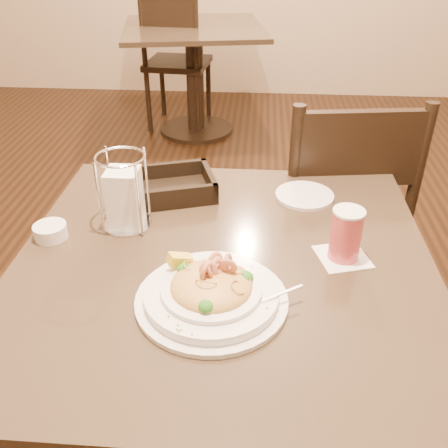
# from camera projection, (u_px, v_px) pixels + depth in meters

# --- Properties ---
(main_table) EXTENTS (0.90, 0.90, 0.73)m
(main_table) POSITION_uv_depth(u_px,v_px,m) (223.00, 338.00, 1.19)
(main_table) COLOR black
(main_table) RESTS_ON ground
(background_table) EXTENTS (1.04, 1.04, 0.73)m
(background_table) POSITION_uv_depth(u_px,v_px,m) (195.00, 62.00, 3.38)
(background_table) COLOR black
(background_table) RESTS_ON ground
(dining_chair_near) EXTENTS (0.47, 0.47, 0.93)m
(dining_chair_near) POSITION_uv_depth(u_px,v_px,m) (335.00, 217.00, 1.66)
(dining_chair_near) COLOR black
(dining_chair_near) RESTS_ON ground
(dining_chair_far) EXTENTS (0.46, 0.46, 0.93)m
(dining_chair_far) POSITION_uv_depth(u_px,v_px,m) (176.00, 58.00, 3.46)
(dining_chair_far) COLOR black
(dining_chair_far) RESTS_ON ground
(pasta_bowl) EXTENTS (0.32, 0.29, 0.09)m
(pasta_bowl) POSITION_uv_depth(u_px,v_px,m) (211.00, 291.00, 0.94)
(pasta_bowl) COLOR white
(pasta_bowl) RESTS_ON main_table
(drink_glass) EXTENTS (0.13, 0.13, 0.12)m
(drink_glass) POSITION_uv_depth(u_px,v_px,m) (346.00, 235.00, 1.05)
(drink_glass) COLOR white
(drink_glass) RESTS_ON main_table
(bread_basket) EXTENTS (0.24, 0.22, 0.06)m
(bread_basket) POSITION_uv_depth(u_px,v_px,m) (174.00, 187.00, 1.31)
(bread_basket) COLOR black
(bread_basket) RESTS_ON main_table
(napkin_caddy) EXTENTS (0.11, 0.11, 0.18)m
(napkin_caddy) POSITION_uv_depth(u_px,v_px,m) (125.00, 197.00, 1.15)
(napkin_caddy) COLOR silver
(napkin_caddy) RESTS_ON main_table
(side_plate) EXTENTS (0.20, 0.20, 0.01)m
(side_plate) POSITION_uv_depth(u_px,v_px,m) (304.00, 196.00, 1.30)
(side_plate) COLOR white
(side_plate) RESTS_ON main_table
(butter_ramekin) EXTENTS (0.09, 0.09, 0.03)m
(butter_ramekin) POSITION_uv_depth(u_px,v_px,m) (50.00, 231.00, 1.14)
(butter_ramekin) COLOR white
(butter_ramekin) RESTS_ON main_table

